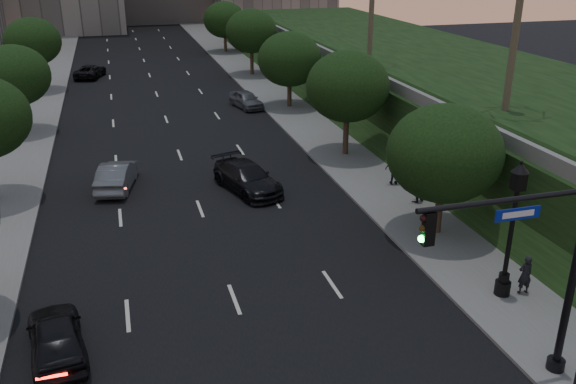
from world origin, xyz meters
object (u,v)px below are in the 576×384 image
object	(u,v)px
pedestrian_a	(525,275)
sedan_near_left	(56,337)
pedestrian_c	(395,168)
pedestrian_b	(417,186)
sedan_near_right	(247,178)
traffic_signal_mast	(543,277)
sedan_far_right	(246,100)
sedan_mid_left	(117,175)
street_lamp	(510,236)
sedan_far_left	(90,71)

from	to	relation	value
pedestrian_a	sedan_near_left	bearing A→B (deg)	-0.42
sedan_near_left	pedestrian_c	xyz separation A→B (m)	(17.29, 10.89, 0.36)
pedestrian_b	pedestrian_c	size ratio (longest dim) A/B	0.93
sedan_near_right	pedestrian_b	xyz separation A→B (m)	(8.11, -4.29, 0.27)
traffic_signal_mast	sedan_near_right	xyz separation A→B (m)	(-4.99, 17.86, -2.91)
sedan_far_right	pedestrian_a	distance (m)	31.96
sedan_mid_left	pedestrian_a	distance (m)	21.79
sedan_far_right	pedestrian_b	size ratio (longest dim) A/B	2.36
sedan_near_right	sedan_far_right	xyz separation A→B (m)	(3.90, 18.07, -0.06)
street_lamp	sedan_near_left	distance (m)	16.41
sedan_far_left	pedestrian_b	bearing A→B (deg)	129.86
sedan_near_right	pedestrian_b	distance (m)	9.18
traffic_signal_mast	sedan_near_right	bearing A→B (deg)	105.60
traffic_signal_mast	sedan_far_right	world-z (taller)	traffic_signal_mast
street_lamp	sedan_near_right	size ratio (longest dim) A/B	1.06
traffic_signal_mast	street_lamp	xyz separation A→B (m)	(2.09, 4.36, -1.04)
sedan_near_left	sedan_far_left	world-z (taller)	sedan_near_left
sedan_near_right	pedestrian_b	world-z (taller)	pedestrian_b
sedan_far_left	pedestrian_b	xyz separation A→B (m)	(16.88, -38.82, 0.36)
sedan_near_right	pedestrian_b	bearing A→B (deg)	-44.64
sedan_far_left	pedestrian_b	world-z (taller)	pedestrian_b
street_lamp	pedestrian_b	distance (m)	9.40
sedan_far_left	pedestrian_a	xyz separation A→B (m)	(16.68, -48.16, 0.28)
sedan_mid_left	street_lamp	bearing A→B (deg)	143.99
street_lamp	sedan_mid_left	bearing A→B (deg)	131.40
sedan_mid_left	sedan_near_left	bearing A→B (deg)	93.85
sedan_mid_left	sedan_near_right	size ratio (longest dim) A/B	0.88
street_lamp	pedestrian_a	world-z (taller)	street_lamp
traffic_signal_mast	pedestrian_c	world-z (taller)	traffic_signal_mast
sedan_mid_left	pedestrian_b	distance (m)	16.42
sedan_near_right	pedestrian_a	size ratio (longest dim) A/B	3.32
sedan_near_left	sedan_near_right	distance (m)	15.57
sedan_far_right	pedestrian_b	xyz separation A→B (m)	(4.21, -22.37, 0.32)
sedan_near_right	pedestrian_a	bearing A→B (deg)	-76.65
sedan_near_left	pedestrian_c	world-z (taller)	pedestrian_c
sedan_far_left	sedan_far_right	xyz separation A→B (m)	(12.67, -16.46, 0.04)
sedan_near_left	pedestrian_b	size ratio (longest dim) A/B	2.43
sedan_far_left	traffic_signal_mast	bearing A→B (deg)	121.07
sedan_near_right	pedestrian_a	xyz separation A→B (m)	(7.90, -13.63, 0.18)
sedan_far_left	pedestrian_c	bearing A→B (deg)	131.33
sedan_near_left	sedan_mid_left	size ratio (longest dim) A/B	0.93
traffic_signal_mast	sedan_near_left	size ratio (longest dim) A/B	1.63
street_lamp	pedestrian_a	xyz separation A→B (m)	(0.83, -0.13, -1.69)
sedan_far_right	pedestrian_c	xyz separation A→B (m)	(4.19, -19.75, 0.39)
sedan_near_left	pedestrian_a	xyz separation A→B (m)	(17.10, -1.07, 0.22)
sedan_near_left	sedan_far_right	size ratio (longest dim) A/B	1.03
traffic_signal_mast	pedestrian_c	size ratio (longest dim) A/B	3.70
street_lamp	pedestrian_a	size ratio (longest dim) A/B	3.53
sedan_near_left	sedan_mid_left	bearing A→B (deg)	-106.93
traffic_signal_mast	pedestrian_b	world-z (taller)	traffic_signal_mast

